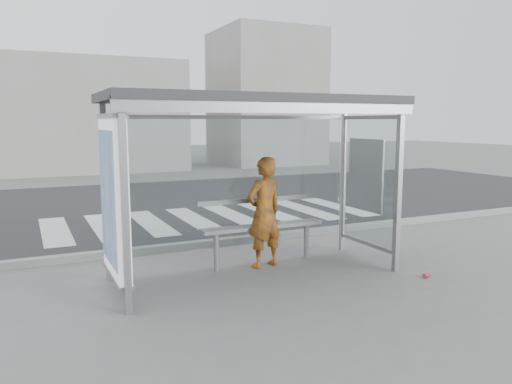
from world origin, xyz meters
TOP-DOWN VIEW (x-y plane):
  - ground at (0.00, 0.00)m, footprint 80.00×80.00m
  - road at (0.00, 7.00)m, footprint 30.00×10.00m
  - curb at (0.00, 1.95)m, footprint 30.00×0.18m
  - crosswalk at (1.00, 4.50)m, footprint 7.55×3.00m
  - bus_shelter at (-0.37, 0.06)m, footprint 4.25×1.65m
  - building_center at (0.00, 18.00)m, footprint 8.00×5.00m
  - building_right at (9.00, 18.00)m, footprint 5.00×5.00m
  - person at (0.31, 0.37)m, footprint 0.70×0.54m
  - bench at (0.34, 0.50)m, footprint 2.03×0.33m
  - soda_can at (2.20, -1.14)m, footprint 0.14×0.10m

SIDE VIEW (x-z plane):
  - ground at x=0.00m, z-range 0.00..0.00m
  - crosswalk at x=1.00m, z-range 0.00..0.00m
  - road at x=0.00m, z-range 0.00..0.01m
  - soda_can at x=2.20m, z-range 0.00..0.07m
  - curb at x=0.00m, z-range 0.00..0.12m
  - bench at x=0.34m, z-range 0.09..1.14m
  - person at x=0.31m, z-range 0.00..1.72m
  - bus_shelter at x=-0.37m, z-range 0.67..3.29m
  - building_center at x=0.00m, z-range 0.00..5.00m
  - building_right at x=9.00m, z-range 0.00..7.00m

